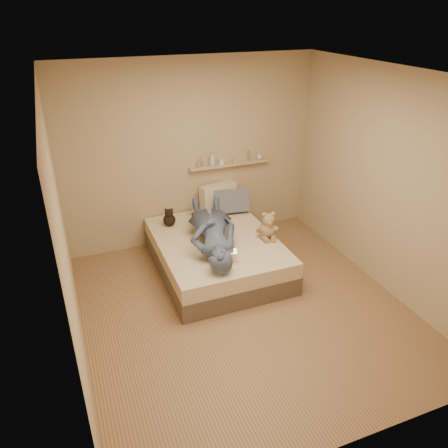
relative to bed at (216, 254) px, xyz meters
name	(u,v)px	position (x,y,z in m)	size (l,w,h in m)	color
room	(247,207)	(0.00, -0.93, 1.08)	(3.80, 3.80, 3.80)	#94724C
bed	(216,254)	(0.00, 0.00, 0.00)	(1.50, 1.90, 0.45)	brown
game_console	(230,252)	(-0.05, -0.60, 0.38)	(0.18, 0.12, 0.06)	silver
teddy_bear	(268,227)	(0.64, -0.21, 0.38)	(0.30, 0.30, 0.37)	tan
dark_plush	(169,218)	(-0.46, 0.59, 0.34)	(0.17, 0.17, 0.26)	black
pillow_cream	(218,197)	(0.35, 0.83, 0.43)	(0.55, 0.16, 0.40)	beige
pillow_grey	(231,201)	(0.49, 0.69, 0.40)	(0.50, 0.14, 0.34)	slate
person	(212,230)	(-0.09, -0.09, 0.42)	(0.59, 1.62, 0.39)	#435169
wall_shelf	(229,164)	(0.55, 0.91, 0.88)	(1.20, 0.12, 0.03)	tan
shelf_bottles	(226,159)	(0.50, 0.91, 0.96)	(1.01, 0.11, 0.20)	silver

